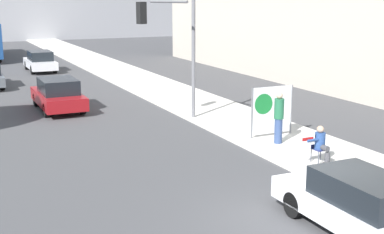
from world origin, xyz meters
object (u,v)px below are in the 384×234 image
(protest_banner, at_px, (272,110))
(car_on_road_distant, at_px, (40,61))
(parked_car_curbside, at_px, (360,205))
(seated_protester, at_px, (321,144))
(traffic_light_pole, at_px, (174,36))
(jogger_on_sidewalk, at_px, (279,117))
(car_on_road_nearest, at_px, (58,94))

(protest_banner, distance_m, car_on_road_distant, 23.34)
(protest_banner, bearing_deg, parked_car_curbside, -109.27)
(seated_protester, relative_size, traffic_light_pole, 0.23)
(protest_banner, bearing_deg, traffic_light_pole, 120.17)
(traffic_light_pole, bearing_deg, protest_banner, -59.83)
(jogger_on_sidewalk, distance_m, car_on_road_distant, 24.23)
(seated_protester, height_order, car_on_road_distant, car_on_road_distant)
(jogger_on_sidewalk, relative_size, traffic_light_pole, 0.35)
(jogger_on_sidewalk, relative_size, car_on_road_distant, 0.42)
(seated_protester, distance_m, traffic_light_pole, 8.09)
(car_on_road_nearest, bearing_deg, car_on_road_distant, 83.80)
(parked_car_curbside, relative_size, car_on_road_nearest, 1.00)
(car_on_road_nearest, xyz_separation_m, car_on_road_distant, (1.52, 14.03, -0.02))
(traffic_light_pole, relative_size, car_on_road_distant, 1.17)
(traffic_light_pole, height_order, parked_car_curbside, traffic_light_pole)
(car_on_road_distant, bearing_deg, protest_banner, -78.74)
(jogger_on_sidewalk, height_order, car_on_road_nearest, jogger_on_sidewalk)
(car_on_road_distant, bearing_deg, traffic_light_pole, -83.09)
(seated_protester, bearing_deg, car_on_road_nearest, 130.49)
(traffic_light_pole, xyz_separation_m, car_on_road_distant, (-2.30, 19.01, -2.95))
(jogger_on_sidewalk, height_order, car_on_road_distant, jogger_on_sidewalk)
(traffic_light_pole, distance_m, parked_car_curbside, 11.96)
(seated_protester, xyz_separation_m, car_on_road_distant, (-4.08, 26.37, -0.07))
(protest_banner, distance_m, parked_car_curbside, 8.17)
(seated_protester, distance_m, jogger_on_sidewalk, 2.53)
(parked_car_curbside, distance_m, car_on_road_nearest, 16.90)
(car_on_road_nearest, bearing_deg, jogger_on_sidewalk, -59.71)
(seated_protester, bearing_deg, car_on_road_distant, 114.86)
(seated_protester, relative_size, parked_car_curbside, 0.26)
(car_on_road_distant, bearing_deg, seated_protester, -81.20)
(protest_banner, relative_size, parked_car_curbside, 0.42)
(protest_banner, xyz_separation_m, car_on_road_nearest, (-6.08, 8.86, -0.41))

